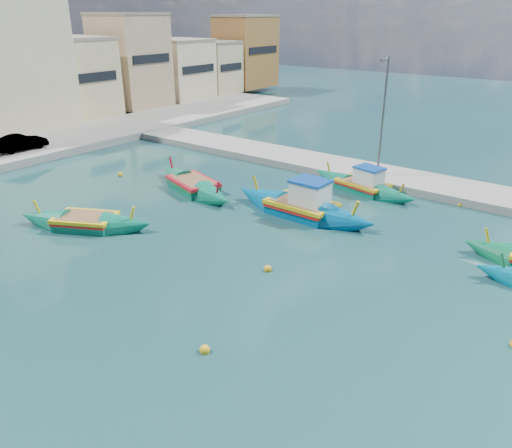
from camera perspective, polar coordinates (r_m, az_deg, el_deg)
ground at (r=18.15m, az=7.67°, el=-12.60°), size 160.00×160.00×0.00m
east_quay at (r=33.44m, az=23.37°, el=3.24°), size 4.00×70.00×0.50m
quay_street_lamp at (r=33.71m, az=14.26°, el=11.81°), size 1.18×0.16×8.00m
luzzu_turquoise_cabin at (r=32.47m, az=12.07°, el=4.22°), size 3.43×8.23×2.58m
luzzu_blue_cabin at (r=28.04m, az=5.29°, el=1.81°), size 2.55×9.35×3.29m
luzzu_cyan_mid at (r=32.15m, az=-7.18°, el=4.30°), size 4.75×9.00×2.60m
luzzu_green at (r=27.79m, az=-18.89°, el=0.09°), size 5.14×7.60×2.38m
mooring_buoys at (r=23.32m, az=-0.29°, el=-3.52°), size 22.52×26.57×0.36m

